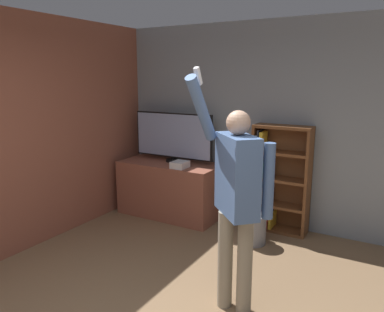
{
  "coord_description": "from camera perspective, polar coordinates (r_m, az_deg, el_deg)",
  "views": [
    {
      "loc": [
        1.46,
        -1.67,
        1.99
      ],
      "look_at": [
        -0.55,
        1.83,
        1.13
      ],
      "focal_mm": 35.0,
      "sensor_mm": 36.0,
      "label": 1
    }
  ],
  "objects": [
    {
      "name": "wall_back",
      "position": [
        5.03,
        12.86,
        4.45
      ],
      "size": [
        6.51,
        0.06,
        2.7
      ],
      "color": "gray",
      "rests_on": "ground_plane"
    },
    {
      "name": "wall_side_brick",
      "position": [
        4.97,
        -19.39,
        3.97
      ],
      "size": [
        0.06,
        4.68,
        2.7
      ],
      "color": "#93513D",
      "rests_on": "ground_plane"
    },
    {
      "name": "tv_ledge",
      "position": [
        5.47,
        -3.31,
        -4.99
      ],
      "size": [
        1.45,
        0.68,
        0.78
      ],
      "color": "#93513D",
      "rests_on": "ground_plane"
    },
    {
      "name": "television",
      "position": [
        5.37,
        -2.89,
        3.0
      ],
      "size": [
        1.25,
        0.22,
        0.7
      ],
      "color": "black",
      "rests_on": "tv_ledge"
    },
    {
      "name": "game_console",
      "position": [
        5.04,
        -1.86,
        -1.33
      ],
      "size": [
        0.19,
        0.23,
        0.09
      ],
      "color": "white",
      "rests_on": "tv_ledge"
    },
    {
      "name": "remote_loose",
      "position": [
        4.99,
        -1.88,
        -1.86
      ],
      "size": [
        0.05,
        0.14,
        0.02
      ],
      "color": "white",
      "rests_on": "tv_ledge"
    },
    {
      "name": "bookshelf",
      "position": [
        4.98,
        12.57,
        -3.93
      ],
      "size": [
        0.73,
        0.28,
        1.39
      ],
      "color": "brown",
      "rests_on": "ground_plane"
    },
    {
      "name": "person",
      "position": [
        3.09,
        6.76,
        -5.54
      ],
      "size": [
        0.62,
        0.58,
        2.06
      ],
      "rotation": [
        0.0,
        0.0,
        -0.78
      ],
      "color": "gray",
      "rests_on": "ground_plane"
    },
    {
      "name": "waste_bin",
      "position": [
        4.68,
        9.22,
        -10.87
      ],
      "size": [
        0.33,
        0.33,
        0.36
      ],
      "color": "gray",
      "rests_on": "ground_plane"
    }
  ]
}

